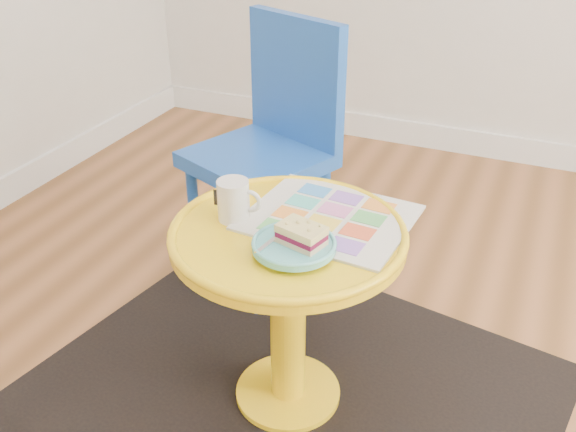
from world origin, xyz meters
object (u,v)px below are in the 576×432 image
at_px(chair, 273,138).
at_px(newspaper, 329,217).
at_px(mug, 234,199).
at_px(side_table, 288,283).
at_px(plate, 294,246).

distance_m(chair, newspaper, 0.58).
height_order(newspaper, mug, mug).
bearing_deg(newspaper, chair, 132.59).
xyz_separation_m(chair, newspaper, (0.36, -0.45, 0.03)).
bearing_deg(mug, chair, 100.61).
height_order(side_table, newspaper, newspaper).
bearing_deg(mug, side_table, -5.96).
bearing_deg(mug, newspaper, 18.57).
distance_m(mug, plate, 0.21).
bearing_deg(side_table, plate, -58.46).
height_order(newspaper, plate, plate).
bearing_deg(plate, mug, 156.31).
height_order(side_table, mug, mug).
xyz_separation_m(mug, plate, (0.19, -0.08, -0.03)).
bearing_deg(side_table, mug, 179.09).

